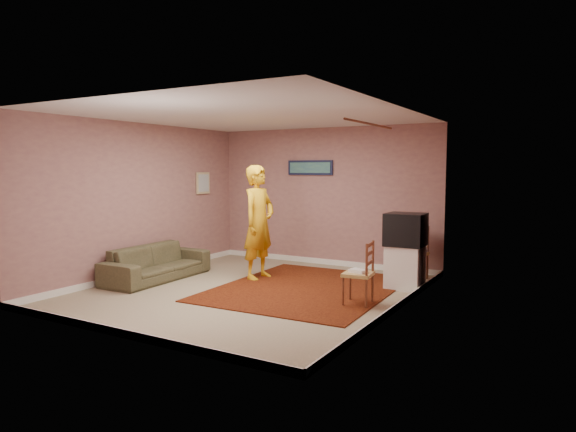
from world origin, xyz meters
The scene contains 26 objects.
ground centered at (0.00, 0.00, 0.00)m, with size 5.00×5.00×0.00m, color tan.
wall_back centered at (0.00, 2.50, 1.30)m, with size 4.50×0.02×2.60m, color #A4766C.
wall_front centered at (0.00, -2.50, 1.30)m, with size 4.50×0.02×2.60m, color #A4766C.
wall_left centered at (-2.25, 0.00, 1.30)m, with size 0.02×5.00×2.60m, color #A4766C.
wall_right centered at (2.25, 0.00, 1.30)m, with size 0.02×5.00×2.60m, color #A4766C.
ceiling centered at (0.00, 0.00, 2.60)m, with size 4.50×5.00×0.02m, color silver.
baseboard_back centered at (0.00, 2.49, 0.05)m, with size 4.50×0.02×0.10m, color white.
baseboard_front centered at (0.00, -2.49, 0.05)m, with size 4.50×0.02×0.10m, color white.
baseboard_left centered at (-2.24, 0.00, 0.05)m, with size 0.02×5.00×0.10m, color white.
baseboard_right centered at (2.24, 0.00, 0.05)m, with size 0.02×5.00×0.10m, color white.
window centered at (2.24, -0.90, 1.45)m, with size 0.01×1.10×1.50m, color black.
curtain_sheer centered at (2.23, -1.05, 1.25)m, with size 0.01×0.75×2.10m, color white.
curtain_floral centered at (2.21, -0.35, 1.25)m, with size 0.01×0.35×2.10m, color beige.
curtain_rod centered at (2.20, -0.90, 2.32)m, with size 0.02×0.02×1.40m, color brown.
picture_back centered at (-0.30, 2.47, 1.85)m, with size 0.95×0.04×0.28m.
picture_left centered at (-2.22, 1.60, 1.55)m, with size 0.04×0.38×0.42m.
area_rug centered at (0.66, 0.53, 0.01)m, with size 2.50×3.12×0.02m, color black.
tv_cabinet centered at (1.95, 1.30, 0.33)m, with size 0.52×0.47×0.66m, color white.
crt_tv centered at (1.94, 1.30, 0.91)m, with size 0.60×0.53×0.50m.
chair_a centered at (1.89, 2.00, 0.54)m, with size 0.41×0.39×0.48m.
dvd_player centered at (1.89, 2.00, 0.49)m, with size 0.36×0.26×0.06m, color #B8B8BD.
blue_throw centered at (1.89, 2.19, 0.72)m, with size 0.36×0.04×0.38m, color #8CBDE6.
chair_b centered at (1.69, 0.06, 0.53)m, with size 0.41×0.43×0.47m.
game_console centered at (1.69, 0.06, 0.46)m, with size 0.22×0.16×0.04m, color white.
sofa centered at (-1.80, -0.12, 0.28)m, with size 1.92×0.75×0.56m, color brown.
person centered at (-0.38, 0.78, 0.94)m, with size 0.69×0.45×1.89m, color gold.
Camera 1 is at (4.27, -6.29, 1.83)m, focal length 32.00 mm.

